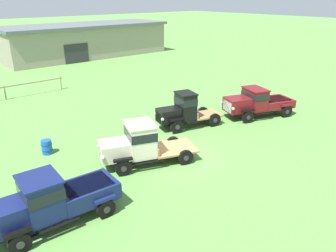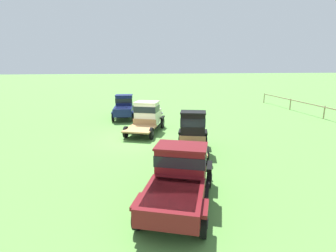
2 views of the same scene
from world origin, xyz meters
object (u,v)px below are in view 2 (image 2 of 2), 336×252
object	(u,v)px
vintage_truck_second_in_line	(148,115)
vintage_truck_midrow_center	(193,131)
oil_drum_beside_row	(150,108)
vintage_truck_foreground_near	(124,106)
vintage_truck_far_side	(180,174)
oil_drum_near_fence	(192,116)

from	to	relation	value
vintage_truck_second_in_line	vintage_truck_midrow_center	size ratio (longest dim) A/B	1.13
vintage_truck_second_in_line	oil_drum_beside_row	xyz separation A→B (m)	(-7.84, 0.83, -0.75)
vintage_truck_foreground_near	vintage_truck_far_side	size ratio (longest dim) A/B	0.93
vintage_truck_far_side	oil_drum_beside_row	bearing A→B (deg)	178.66
vintage_truck_far_side	oil_drum_near_fence	distance (m)	14.33
vintage_truck_midrow_center	oil_drum_near_fence	size ratio (longest dim) A/B	5.84
vintage_truck_far_side	oil_drum_near_fence	size ratio (longest dim) A/B	6.79
vintage_truck_foreground_near	vintage_truck_far_side	distance (m)	16.06
vintage_truck_foreground_near	vintage_truck_midrow_center	world-z (taller)	vintage_truck_midrow_center
vintage_truck_far_side	oil_drum_beside_row	world-z (taller)	vintage_truck_far_side
oil_drum_beside_row	vintage_truck_far_side	bearing A→B (deg)	-1.34
vintage_truck_second_in_line	oil_drum_near_fence	distance (m)	5.31
vintage_truck_far_side	oil_drum_beside_row	size ratio (longest dim) A/B	6.58
vintage_truck_second_in_line	vintage_truck_far_side	distance (m)	10.65
vintage_truck_second_in_line	vintage_truck_midrow_center	xyz separation A→B (m)	(5.19, 2.20, 0.02)
vintage_truck_foreground_near	vintage_truck_second_in_line	xyz separation A→B (m)	(5.26, 1.80, 0.09)
vintage_truck_second_in_line	vintage_truck_midrow_center	world-z (taller)	vintage_truck_midrow_center
oil_drum_beside_row	vintage_truck_midrow_center	bearing A→B (deg)	5.99
vintage_truck_midrow_center	oil_drum_beside_row	size ratio (longest dim) A/B	5.66
vintage_truck_second_in_line	oil_drum_beside_row	size ratio (longest dim) A/B	6.39
vintage_truck_foreground_near	oil_drum_near_fence	size ratio (longest dim) A/B	6.28
vintage_truck_midrow_center	vintage_truck_far_side	bearing A→B (deg)	-18.26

